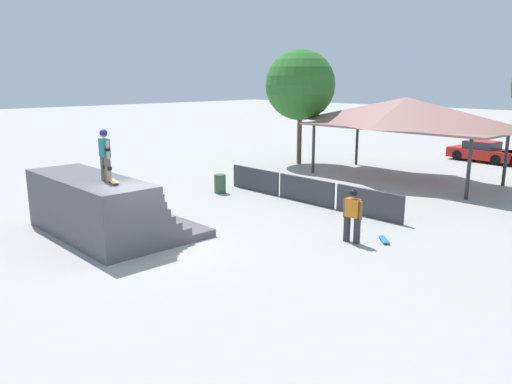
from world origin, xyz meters
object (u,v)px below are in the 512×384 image
(skater_on_deck, at_px, (105,152))
(tree_beside_pavilion, at_px, (300,85))
(bystander_walking, at_px, (353,211))
(parked_car_red, at_px, (483,152))
(skateboard_on_deck, at_px, (114,181))
(trash_bin, at_px, (220,184))
(skateboard_on_ground, at_px, (384,240))

(skater_on_deck, bearing_deg, tree_beside_pavilion, 116.63)
(tree_beside_pavilion, bearing_deg, bystander_walking, -41.98)
(tree_beside_pavilion, distance_m, parked_car_red, 12.31)
(skateboard_on_deck, xyz_separation_m, parked_car_red, (0.96, 24.60, -1.44))
(bystander_walking, distance_m, tree_beside_pavilion, 15.46)
(skater_on_deck, xyz_separation_m, tree_beside_pavilion, (-5.94, 15.60, 1.79))
(trash_bin, bearing_deg, bystander_walking, -10.01)
(skater_on_deck, distance_m, trash_bin, 8.06)
(skateboard_on_ground, bearing_deg, skater_on_deck, -88.55)
(trash_bin, distance_m, parked_car_red, 18.15)
(tree_beside_pavilion, bearing_deg, parked_car_red, 50.93)
(tree_beside_pavilion, bearing_deg, skater_on_deck, -69.14)
(skateboard_on_deck, bearing_deg, bystander_walking, 65.18)
(skater_on_deck, height_order, trash_bin, skater_on_deck)
(tree_beside_pavilion, bearing_deg, trash_bin, -71.58)
(skateboard_on_deck, relative_size, parked_car_red, 0.21)
(trash_bin, height_order, parked_car_red, parked_car_red)
(skater_on_deck, distance_m, skateboard_on_deck, 0.96)
(bystander_walking, distance_m, trash_bin, 8.46)
(parked_car_red, bearing_deg, skateboard_on_ground, -71.58)
(skateboard_on_ground, height_order, trash_bin, trash_bin)
(trash_bin, xyz_separation_m, parked_car_red, (4.46, 17.60, 0.18))
(skateboard_on_deck, height_order, skateboard_on_ground, skateboard_on_deck)
(skateboard_on_deck, bearing_deg, skater_on_deck, -162.43)
(skater_on_deck, distance_m, bystander_walking, 7.85)
(bystander_walking, height_order, parked_car_red, bystander_walking)
(bystander_walking, bearing_deg, skater_on_deck, 42.38)
(skater_on_deck, relative_size, skateboard_on_ground, 2.26)
(skater_on_deck, xyz_separation_m, skateboard_on_deck, (0.42, 0.01, -0.86))
(bystander_walking, relative_size, skateboard_on_ground, 2.44)
(skateboard_on_deck, bearing_deg, tree_beside_pavilion, 128.28)
(bystander_walking, height_order, trash_bin, bystander_walking)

